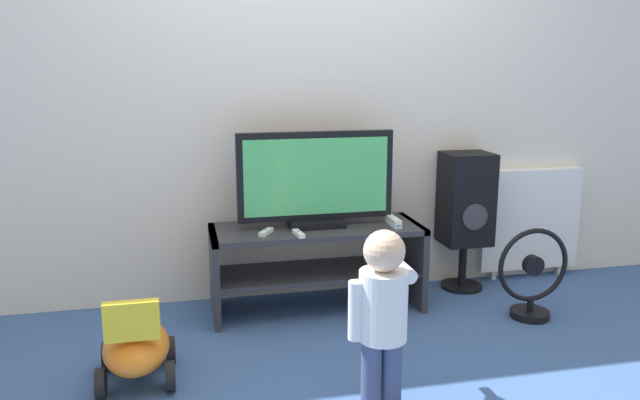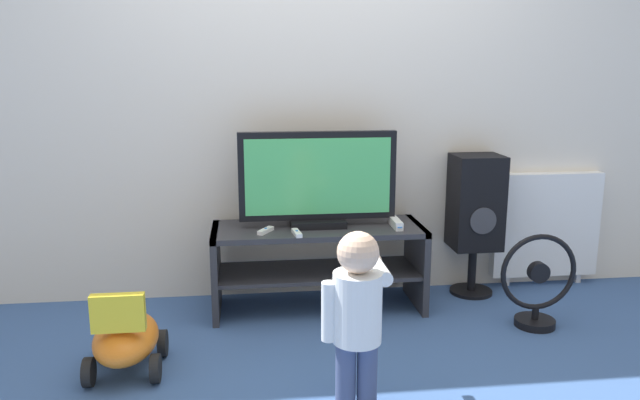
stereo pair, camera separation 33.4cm
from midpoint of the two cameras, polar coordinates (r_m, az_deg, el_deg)
The scene contains 12 objects.
ground_plane at distance 3.47m, azimuth -2.32°, elevation -11.20°, with size 16.00×16.00×0.00m, color #38568C.
wall_back at distance 3.70m, azimuth -3.99°, elevation 11.01°, with size 10.00×0.06×2.60m.
tv_stand at distance 3.56m, azimuth -3.01°, elevation -5.01°, with size 1.19×0.44×0.49m.
television at distance 3.48m, azimuth -3.15°, elevation 1.78°, with size 0.88×0.20×0.54m.
game_console at distance 3.55m, azimuth 4.02°, elevation -1.97°, with size 0.04×0.20×0.05m.
remote_primary at distance 3.39m, azimuth -7.77°, elevation -2.96°, with size 0.10×0.13×0.03m.
remote_secondary at distance 3.34m, azimuth -4.85°, elevation -3.12°, with size 0.05×0.13×0.03m.
child at distance 2.49m, azimuth 1.91°, elevation -9.73°, with size 0.29×0.44×0.76m.
speaker_tower at distance 3.89m, azimuth 10.81°, elevation -0.25°, with size 0.29×0.27×0.86m.
floor_fan at distance 3.60m, azimuth 16.34°, elevation -6.89°, with size 0.42×0.22×0.51m.
ride_on_toy at distance 2.99m, azimuth -19.64°, elevation -12.59°, with size 0.33×0.47×0.42m.
radiator at distance 4.24m, azimuth 16.50°, elevation -1.74°, with size 0.69×0.08×0.72m.
Camera 1 is at (-0.73, -3.10, 1.39)m, focal length 35.00 mm.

